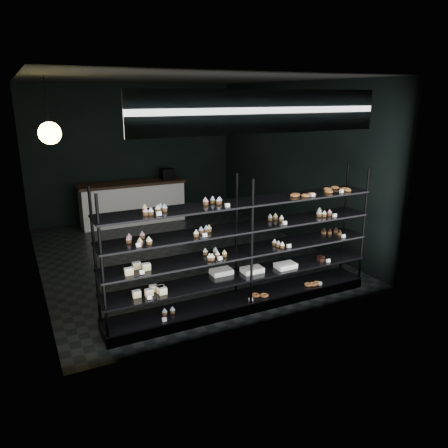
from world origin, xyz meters
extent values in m
cube|color=black|center=(0.00, 0.00, 0.01)|extent=(5.00, 6.00, 0.01)
cube|color=black|center=(0.00, 0.00, 3.20)|extent=(5.00, 6.00, 0.01)
cube|color=black|center=(0.00, 3.00, 1.60)|extent=(5.00, 0.01, 3.20)
cube|color=black|center=(0.00, -3.00, 1.60)|extent=(5.00, 0.01, 3.20)
cube|color=black|center=(-2.50, 0.00, 1.60)|extent=(0.01, 6.00, 3.20)
cube|color=black|center=(2.50, 0.00, 1.60)|extent=(0.01, 6.00, 3.20)
cube|color=black|center=(0.03, -2.45, 0.06)|extent=(4.00, 0.50, 0.12)
cylinder|color=black|center=(-1.94, -2.67, 0.99)|extent=(0.04, 0.04, 1.85)
cylinder|color=black|center=(-1.94, -2.23, 0.99)|extent=(0.04, 0.04, 1.85)
cylinder|color=black|center=(0.03, -2.67, 0.99)|extent=(0.04, 0.04, 1.85)
cylinder|color=black|center=(0.03, -2.23, 0.99)|extent=(0.04, 0.04, 1.85)
cylinder|color=black|center=(2.00, -2.67, 0.99)|extent=(0.04, 0.04, 1.85)
cylinder|color=black|center=(2.00, -2.23, 0.99)|extent=(0.04, 0.04, 1.85)
cube|color=black|center=(0.03, -2.45, 0.15)|extent=(4.00, 0.50, 0.03)
cube|color=black|center=(0.03, -2.45, 0.50)|extent=(4.00, 0.50, 0.02)
cube|color=black|center=(0.03, -2.45, 0.85)|extent=(4.00, 0.50, 0.02)
cube|color=black|center=(0.03, -2.45, 1.20)|extent=(4.00, 0.50, 0.02)
cube|color=black|center=(0.03, -2.45, 1.55)|extent=(4.00, 0.50, 0.02)
cube|color=white|center=(-1.24, -2.63, 1.59)|extent=(0.06, 0.04, 0.06)
cube|color=white|center=(-0.35, -2.63, 1.59)|extent=(0.06, 0.04, 0.06)
cube|color=white|center=(0.98, -2.63, 1.59)|extent=(0.06, 0.04, 0.06)
cube|color=white|center=(1.55, -2.63, 1.59)|extent=(0.06, 0.04, 0.06)
cube|color=white|center=(-1.44, -2.63, 1.24)|extent=(0.06, 0.04, 0.06)
cube|color=white|center=(-0.59, -2.63, 1.24)|extent=(0.05, 0.04, 0.06)
cube|color=white|center=(0.59, -2.63, 1.24)|extent=(0.05, 0.04, 0.06)
cube|color=white|center=(1.42, -2.63, 1.24)|extent=(0.06, 0.04, 0.06)
cube|color=white|center=(-1.48, -2.63, 0.89)|extent=(0.06, 0.04, 0.06)
cube|color=white|center=(-0.45, -2.63, 0.89)|extent=(0.06, 0.04, 0.06)
cube|color=white|center=(0.61, -2.63, 0.89)|extent=(0.05, 0.04, 0.06)
cube|color=white|center=(1.62, -2.63, 0.89)|extent=(0.06, 0.04, 0.06)
cube|color=white|center=(-1.39, -2.63, 0.54)|extent=(0.06, 0.04, 0.06)
cube|color=white|center=(1.41, -2.63, 0.54)|extent=(0.06, 0.04, 0.06)
cube|color=white|center=(-1.18, -2.63, 0.19)|extent=(0.06, 0.04, 0.06)
cube|color=white|center=(0.08, -2.63, 0.19)|extent=(0.05, 0.04, 0.06)
cube|color=white|center=(1.30, -2.63, 0.19)|extent=(0.06, 0.04, 0.06)
cube|color=#0D1643|center=(0.00, -2.92, 2.75)|extent=(3.20, 0.04, 0.45)
cube|color=white|center=(0.00, -2.94, 2.75)|extent=(3.30, 0.02, 0.50)
cylinder|color=black|center=(-2.20, -1.13, 2.89)|extent=(0.01, 0.01, 0.58)
sphere|color=#FFD359|center=(-2.20, -1.13, 2.45)|extent=(0.29, 0.29, 0.29)
cube|color=silver|center=(-0.22, 2.50, 0.46)|extent=(2.38, 0.60, 0.92)
cube|color=black|center=(-0.22, 2.50, 0.95)|extent=(2.47, 0.65, 0.06)
cube|color=black|center=(0.65, 2.50, 1.10)|extent=(0.30, 0.30, 0.25)
camera|label=1|loc=(-2.75, -7.43, 2.94)|focal=35.00mm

